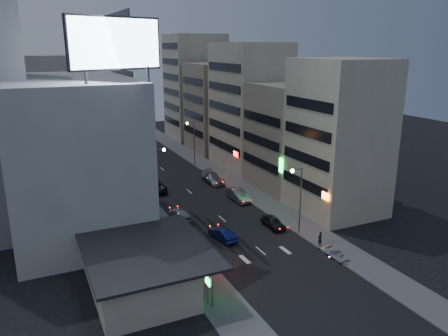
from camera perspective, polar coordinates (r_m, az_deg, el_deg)
ground at (r=45.37m, az=7.38°, el=-12.73°), size 180.00×180.00×0.00m
sidewalk_left at (r=68.39m, az=-12.02°, el=-2.91°), size 4.00×120.00×0.12m
sidewalk_right at (r=73.32m, az=0.22°, el=-1.28°), size 4.00×120.00×0.12m
food_court at (r=41.24m, az=-11.12°, el=-12.87°), size 11.00×13.00×3.88m
white_building at (r=55.10m, az=-19.26°, el=1.71°), size 14.00×24.00×18.00m
shophouse_near at (r=58.49m, az=14.75°, el=3.85°), size 10.00×11.00×20.00m
shophouse_mid at (r=68.20m, az=8.84°, el=4.12°), size 11.00×12.00×16.00m
shophouse_far at (r=78.43m, az=3.33°, el=8.01°), size 10.00×14.00×22.00m
far_left_a at (r=79.53m, az=-20.25°, el=6.45°), size 11.00×10.00×20.00m
far_left_b at (r=92.69m, az=-21.17°, el=5.98°), size 12.00×10.00×15.00m
far_right_a at (r=92.27m, az=-0.85°, el=7.94°), size 11.00×12.00×18.00m
far_right_b at (r=104.96m, az=-3.79°, el=10.51°), size 12.00×12.00×24.00m
billboard at (r=44.30m, az=-13.96°, el=15.47°), size 9.52×3.75×6.20m
street_lamp_right_near at (r=50.86m, az=9.64°, el=-3.02°), size 1.60×0.44×8.02m
street_lamp_left at (r=59.91m, az=-8.59°, el=-0.09°), size 1.60×0.44×8.02m
street_lamp_right_far at (r=80.15m, az=-4.19°, el=4.07°), size 1.60×0.44×8.02m
parked_car_right_near at (r=54.04m, az=6.42°, el=-7.04°), size 1.73×4.10×1.39m
parked_car_right_mid at (r=62.75m, az=1.81°, el=-3.53°), size 1.81×5.03×1.65m
parked_car_left at (r=67.57m, az=-9.12°, el=-2.31°), size 2.76×5.94×1.65m
parked_car_right_far at (r=70.66m, az=-1.52°, el=-1.30°), size 2.30×5.66×1.64m
road_car_blue at (r=50.46m, az=-0.17°, el=-8.64°), size 2.05×4.41×1.40m
road_car_silver at (r=56.25m, az=-5.76°, el=-6.05°), size 2.28×5.07×1.44m
person at (r=49.88m, az=12.42°, el=-9.03°), size 0.67×0.50×1.65m
scooter_black_a at (r=47.77m, az=15.83°, el=-10.82°), size 1.08×1.81×1.05m
scooter_silver_a at (r=48.66m, az=14.95°, el=-10.19°), size 1.29×1.95×1.13m
scooter_blue at (r=48.93m, az=14.58°, el=-10.08°), size 0.85×1.77×1.04m
scooter_black_b at (r=49.41m, az=14.95°, el=-9.82°), size 1.08×1.84×1.07m
scooter_silver_b at (r=50.39m, az=13.48°, el=-9.11°), size 1.12×2.07×1.20m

